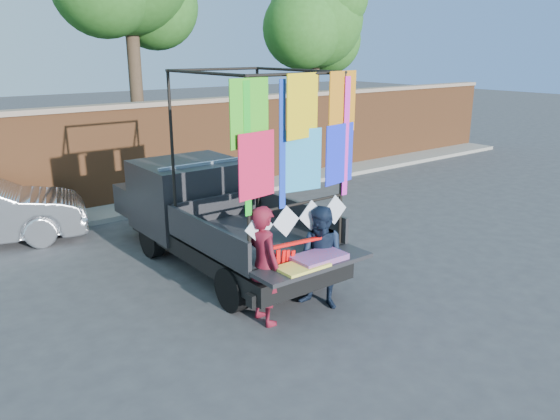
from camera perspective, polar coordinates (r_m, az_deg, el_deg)
ground at (r=9.17m, az=1.42°, el=-8.91°), size 90.00×90.00×0.00m
brick_wall at (r=14.64m, az=-16.09°, el=5.61°), size 30.00×0.45×2.61m
curb at (r=14.29m, az=-14.63°, el=0.24°), size 30.00×1.20×0.12m
tree_right at (r=19.35m, az=3.91°, el=18.92°), size 4.20×3.30×6.62m
pickup_truck at (r=10.61m, az=-7.85°, el=-0.20°), size 2.29×5.75×3.62m
woman at (r=8.00m, az=-1.70°, el=-5.78°), size 0.46×0.67×1.80m
man at (r=8.51m, az=4.54°, el=-5.03°), size 0.94×1.00×1.64m
streamer_bundle at (r=8.13m, az=0.95°, el=-5.04°), size 1.03×0.17×0.71m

